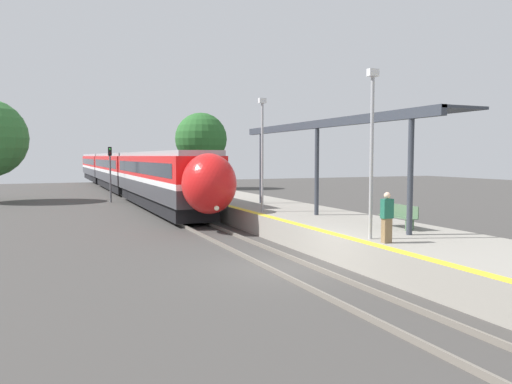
% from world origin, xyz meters
% --- Properties ---
extents(ground_plane, '(120.00, 120.00, 0.00)m').
position_xyz_m(ground_plane, '(0.00, 0.00, 0.00)').
color(ground_plane, '#423F3D').
extents(rail_left, '(0.08, 90.00, 0.15)m').
position_xyz_m(rail_left, '(-0.72, 0.00, 0.07)').
color(rail_left, slate).
rests_on(rail_left, ground_plane).
extents(rail_right, '(0.08, 90.00, 0.15)m').
position_xyz_m(rail_right, '(0.72, 0.00, 0.07)').
color(rail_right, slate).
rests_on(rail_right, ground_plane).
extents(train, '(2.77, 65.39, 4.03)m').
position_xyz_m(train, '(0.00, 39.76, 2.31)').
color(train, black).
rests_on(train, ground_plane).
extents(platform_right, '(4.93, 64.00, 1.01)m').
position_xyz_m(platform_right, '(4.18, 0.00, 0.50)').
color(platform_right, gray).
rests_on(platform_right, ground_plane).
extents(platform_bench, '(0.44, 1.78, 0.89)m').
position_xyz_m(platform_bench, '(4.96, 0.50, 1.48)').
color(platform_bench, '#4C6B4C').
rests_on(platform_bench, platform_right).
extents(person_waiting, '(0.36, 0.22, 1.60)m').
position_xyz_m(person_waiting, '(2.47, -1.94, 1.82)').
color(person_waiting, '#7F6647').
rests_on(person_waiting, platform_right).
extents(railway_signal, '(0.28, 0.28, 4.46)m').
position_xyz_m(railway_signal, '(-2.45, 26.80, 2.72)').
color(railway_signal, '#59595E').
rests_on(railway_signal, ground_plane).
extents(lamppost_near, '(0.36, 0.20, 5.53)m').
position_xyz_m(lamppost_near, '(2.46, -1.11, 4.16)').
color(lamppost_near, '#9E9EA3').
rests_on(lamppost_near, platform_right).
extents(lamppost_mid, '(0.36, 0.20, 5.53)m').
position_xyz_m(lamppost_mid, '(2.46, 7.71, 4.16)').
color(lamppost_mid, '#9E9EA3').
rests_on(lamppost_mid, platform_right).
extents(station_canopy, '(2.02, 15.76, 4.36)m').
position_xyz_m(station_canopy, '(4.78, 5.44, 5.04)').
color(station_canopy, '#333842').
rests_on(station_canopy, platform_right).
extents(background_tree_right, '(5.86, 5.86, 8.63)m').
position_xyz_m(background_tree_right, '(9.15, 39.99, 5.68)').
color(background_tree_right, brown).
rests_on(background_tree_right, ground_plane).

